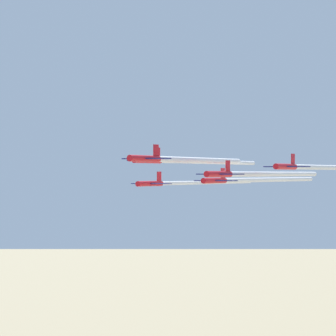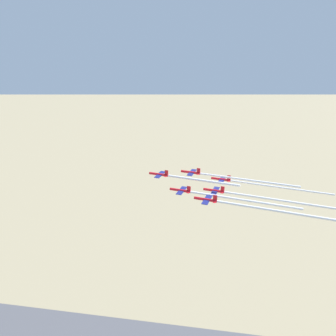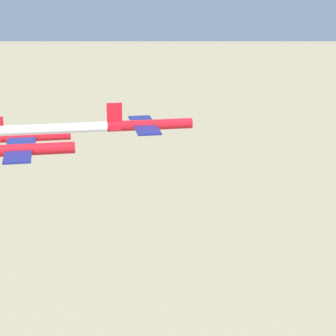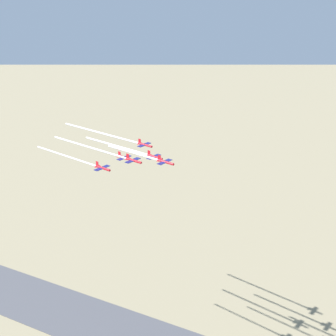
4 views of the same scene
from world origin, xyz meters
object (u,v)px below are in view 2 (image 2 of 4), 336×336
object	(u,v)px
jet_2	(191,172)
jet_5	(222,179)
jet_0	(159,174)
jet_1	(181,190)
jet_4	(215,191)
jet_3	(206,200)

from	to	relation	value
jet_2	jet_5	distance (m)	13.86
jet_2	jet_0	bearing A→B (deg)	120.47
jet_1	jet_2	size ratio (longest dim) A/B	1.00
jet_5	jet_4	bearing A→B (deg)	180.00
jet_0	jet_1	size ratio (longest dim) A/B	1.00
jet_1	jet_3	xyz separation A→B (m)	(5.33, -12.13, 1.25)
jet_0	jet_4	xyz separation A→B (m)	(18.51, -13.37, -3.52)
jet_0	jet_3	distance (m)	26.51
jet_4	jet_3	bearing A→B (deg)	-180.00
jet_3	jet_4	size ratio (longest dim) A/B	1.00
jet_1	jet_3	bearing A→B (deg)	-120.47
jet_2	jet_5	size ratio (longest dim) A/B	1.00
jet_4	jet_5	xyz separation A→B (m)	(7.86, 10.89, -0.62)
jet_2	jet_5	bearing A→B (deg)	-59.53
jet_5	jet_0	bearing A→B (deg)	120.47
jet_0	jet_2	size ratio (longest dim) A/B	1.00
jet_0	jet_1	bearing A→B (deg)	-120.47
jet_2	jet_1	bearing A→B (deg)	-180.00
jet_2	jet_3	size ratio (longest dim) A/B	1.00
jet_2	jet_3	bearing A→B (deg)	-150.46
jet_2	jet_4	world-z (taller)	jet_2
jet_0	jet_2	bearing A→B (deg)	-59.53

